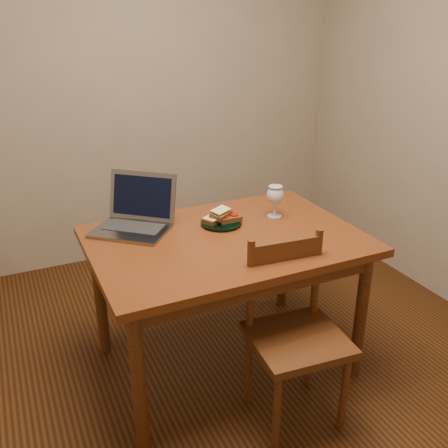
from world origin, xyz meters
name	(u,v)px	position (x,y,z in m)	size (l,w,h in m)	color
floor	(228,371)	(0.00, 0.00, -0.01)	(3.20, 3.20, 0.02)	black
back_wall	(129,81)	(0.00, 1.61, 1.30)	(3.20, 0.02, 2.60)	gray
table	(226,253)	(0.02, 0.07, 0.65)	(1.30, 0.90, 0.74)	#4F220D
chair	(296,327)	(0.15, -0.38, 0.47)	(0.44, 0.42, 0.44)	#3A210C
plate	(221,223)	(0.07, 0.22, 0.75)	(0.21, 0.21, 0.02)	black
sandwich_cheese	(214,219)	(0.03, 0.23, 0.78)	(0.11, 0.07, 0.03)	#381E0C
sandwich_tomato	(229,217)	(0.11, 0.21, 0.78)	(0.12, 0.07, 0.04)	#381E0C
sandwich_top	(221,213)	(0.07, 0.23, 0.80)	(0.12, 0.07, 0.04)	#381E0C
milk_glass	(275,201)	(0.37, 0.20, 0.83)	(0.09, 0.09, 0.17)	white
laptop	(136,214)	(-0.33, 0.38, 0.81)	(0.48, 0.48, 0.26)	slate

